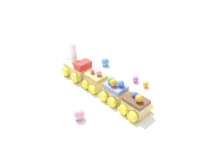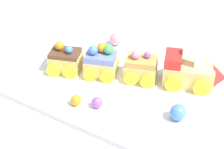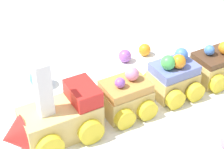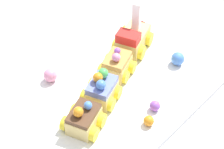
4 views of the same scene
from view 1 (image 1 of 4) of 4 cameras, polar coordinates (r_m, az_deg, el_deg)
ground_plane at (r=0.73m, az=-1.72°, el=-3.50°), size 10.00×10.00×0.00m
display_board at (r=0.73m, az=-1.73°, el=-3.11°), size 0.82×0.33×0.01m
cake_train_locomotive at (r=0.77m, az=-9.31°, el=1.82°), size 0.14×0.10×0.12m
cake_car_caramel at (r=0.70m, az=-4.12°, el=-1.66°), size 0.09×0.09×0.07m
cake_car_blueberry at (r=0.65m, az=0.79°, el=-4.44°), size 0.09×0.09×0.07m
cake_car_chocolate at (r=0.61m, az=6.26°, el=-8.06°), size 0.09×0.09×0.07m
gumball_blue at (r=0.83m, az=-1.79°, el=3.36°), size 0.03×0.03×0.03m
gumball_purple at (r=0.74m, az=6.17°, el=-1.21°), size 0.02×0.02×0.02m
gumball_pink at (r=0.60m, az=-8.55°, el=-10.15°), size 0.03×0.03×0.03m
gumball_orange at (r=0.72m, az=8.80°, el=-2.52°), size 0.02×0.02×0.02m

